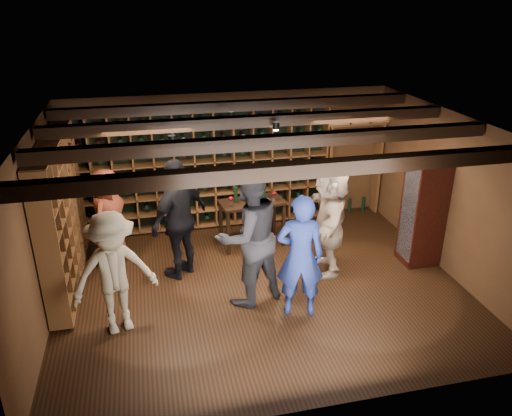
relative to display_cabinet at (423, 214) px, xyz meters
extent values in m
plane|color=black|center=(-2.71, -0.20, -0.86)|extent=(6.00, 6.00, 0.00)
plane|color=#4D301A|center=(-2.71, 2.30, 0.39)|extent=(6.00, 0.00, 6.00)
plane|color=#4D301A|center=(-2.71, -2.70, 0.39)|extent=(6.00, 0.00, 6.00)
plane|color=#4D301A|center=(-5.71, -0.20, 0.39)|extent=(0.00, 5.00, 5.00)
plane|color=#4D301A|center=(0.29, -0.20, 0.39)|extent=(0.00, 5.00, 5.00)
plane|color=black|center=(-2.71, -0.20, 1.64)|extent=(6.00, 6.00, 0.00)
cube|color=black|center=(-2.71, -1.80, 1.56)|extent=(5.90, 0.18, 0.16)
cube|color=black|center=(-2.71, -0.70, 1.56)|extent=(5.90, 0.18, 0.16)
cube|color=black|center=(-2.71, 0.40, 1.56)|extent=(5.90, 0.18, 0.16)
cube|color=black|center=(-2.71, 1.50, 1.56)|extent=(5.90, 0.18, 0.16)
cylinder|color=black|center=(-3.91, -0.20, 1.53)|extent=(0.10, 0.10, 0.10)
cylinder|color=black|center=(-2.41, 0.20, 1.53)|extent=(0.10, 0.10, 0.10)
cylinder|color=black|center=(-1.31, -0.50, 1.53)|extent=(0.10, 0.10, 0.10)
cylinder|color=black|center=(-2.91, 1.00, 1.53)|extent=(0.10, 0.10, 0.10)
cube|color=brown|center=(-3.24, 2.13, 0.29)|extent=(4.65, 0.30, 2.20)
cube|color=black|center=(-3.24, 2.13, 0.29)|extent=(4.56, 0.02, 2.16)
cube|color=brown|center=(-5.54, 0.62, 0.29)|extent=(0.30, 2.65, 2.20)
cube|color=black|center=(-5.54, 0.62, 0.29)|extent=(0.29, 0.02, 2.16)
cube|color=brown|center=(-0.31, 2.12, 0.99)|extent=(1.15, 0.32, 0.04)
cube|color=brown|center=(0.21, 2.12, 0.07)|extent=(0.05, 0.28, 1.85)
cube|color=brown|center=(-0.83, 2.12, 0.07)|extent=(0.05, 0.28, 1.85)
cube|color=#9A794D|center=(-0.71, 2.12, 1.11)|extent=(0.40, 0.30, 0.20)
cube|color=#9A794D|center=(-0.26, 2.12, 1.11)|extent=(0.40, 0.30, 0.20)
cube|color=#9A794D|center=(0.09, 2.12, 1.11)|extent=(0.40, 0.30, 0.20)
cube|color=black|center=(0.01, 0.00, -0.81)|extent=(0.55, 0.50, 0.10)
cube|color=black|center=(0.01, 0.00, 0.04)|extent=(0.55, 0.50, 1.70)
cube|color=white|center=(-0.25, 0.00, 0.04)|extent=(0.01, 0.46, 1.60)
cube|color=black|center=(0.01, 0.00, 0.04)|extent=(0.50, 0.44, 0.02)
sphere|color=#59260C|center=(-0.01, 0.00, 0.14)|extent=(0.18, 0.18, 0.18)
imported|color=navy|center=(-2.36, -0.95, 0.03)|extent=(0.72, 0.56, 1.77)
imported|color=#222227|center=(-2.97, -0.49, 0.18)|extent=(1.22, 1.09, 2.07)
imported|color=maroon|center=(-4.94, 1.13, -0.05)|extent=(0.79, 0.93, 1.62)
imported|color=black|center=(-3.84, 0.45, 0.10)|extent=(1.14, 1.10, 1.91)
imported|color=#807358|center=(-4.79, -0.79, -0.01)|extent=(1.22, 0.90, 1.69)
imported|color=tan|center=(-1.55, 0.07, 0.04)|extent=(0.98, 1.74, 1.79)
cube|color=black|center=(-2.55, 1.21, -0.05)|extent=(1.16, 0.67, 0.05)
cube|color=black|center=(-3.02, 0.92, -0.46)|extent=(0.06, 0.06, 0.79)
cube|color=black|center=(-2.02, 1.04, -0.46)|extent=(0.06, 0.06, 0.79)
cube|color=black|center=(-3.08, 1.37, -0.46)|extent=(0.06, 0.06, 0.79)
cube|color=black|center=(-2.08, 1.49, -0.46)|extent=(0.06, 0.06, 0.79)
cylinder|color=black|center=(-2.83, 1.22, 0.11)|extent=(0.07, 0.07, 0.28)
cylinder|color=black|center=(-2.60, 1.25, 0.11)|extent=(0.07, 0.07, 0.28)
cylinder|color=black|center=(-2.33, 1.28, 0.11)|extent=(0.07, 0.07, 0.28)
camera|label=1|loc=(-4.25, -6.53, 3.28)|focal=35.00mm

